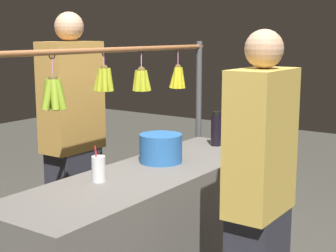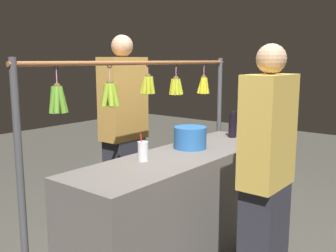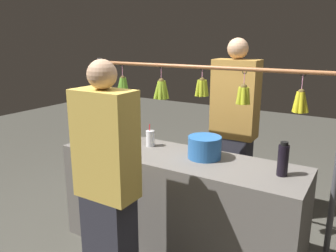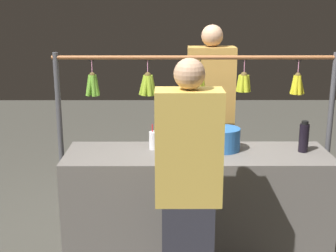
{
  "view_description": "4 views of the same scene",
  "coord_description": "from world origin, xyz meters",
  "px_view_note": "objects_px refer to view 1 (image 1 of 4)",
  "views": [
    {
      "loc": [
        2.25,
        1.68,
        1.6
      ],
      "look_at": [
        -0.17,
        0.0,
        1.07
      ],
      "focal_mm": 54.81,
      "sensor_mm": 36.0,
      "label": 1
    },
    {
      "loc": [
        2.26,
        1.67,
        1.53
      ],
      "look_at": [
        0.17,
        0.0,
        1.07
      ],
      "focal_mm": 41.59,
      "sensor_mm": 36.0,
      "label": 2
    },
    {
      "loc": [
        -1.24,
        2.19,
        1.74
      ],
      "look_at": [
        0.09,
        0.0,
        1.07
      ],
      "focal_mm": 36.25,
      "sensor_mm": 36.0,
      "label": 3
    },
    {
      "loc": [
        0.23,
        3.21,
        1.9
      ],
      "look_at": [
        0.22,
        0.0,
        1.05
      ],
      "focal_mm": 48.52,
      "sensor_mm": 36.0,
      "label": 4
    }
  ],
  "objects_px": {
    "water_bottle": "(216,129)",
    "vendor_person": "(73,145)",
    "customer_person": "(259,206)",
    "drink_cup": "(99,169)",
    "blue_bucket": "(161,148)"
  },
  "relations": [
    {
      "from": "water_bottle",
      "to": "vendor_person",
      "type": "xyz_separation_m",
      "value": [
        0.63,
        -0.75,
        -0.09
      ]
    },
    {
      "from": "customer_person",
      "to": "vendor_person",
      "type": "bearing_deg",
      "value": -100.24
    },
    {
      "from": "water_bottle",
      "to": "vendor_person",
      "type": "bearing_deg",
      "value": -50.15
    },
    {
      "from": "vendor_person",
      "to": "customer_person",
      "type": "distance_m",
      "value": 1.51
    },
    {
      "from": "drink_cup",
      "to": "vendor_person",
      "type": "distance_m",
      "value": 0.84
    },
    {
      "from": "vendor_person",
      "to": "blue_bucket",
      "type": "bearing_deg",
      "value": 92.43
    },
    {
      "from": "water_bottle",
      "to": "customer_person",
      "type": "distance_m",
      "value": 1.17
    },
    {
      "from": "blue_bucket",
      "to": "drink_cup",
      "type": "height_order",
      "value": "drink_cup"
    },
    {
      "from": "blue_bucket",
      "to": "customer_person",
      "type": "relative_size",
      "value": 0.16
    },
    {
      "from": "drink_cup",
      "to": "vendor_person",
      "type": "bearing_deg",
      "value": -125.86
    },
    {
      "from": "vendor_person",
      "to": "customer_person",
      "type": "xyz_separation_m",
      "value": [
        0.27,
        1.49,
        -0.06
      ]
    },
    {
      "from": "water_bottle",
      "to": "vendor_person",
      "type": "height_order",
      "value": "vendor_person"
    },
    {
      "from": "blue_bucket",
      "to": "customer_person",
      "type": "xyz_separation_m",
      "value": [
        0.3,
        0.78,
        -0.12
      ]
    },
    {
      "from": "blue_bucket",
      "to": "vendor_person",
      "type": "bearing_deg",
      "value": -87.57
    },
    {
      "from": "water_bottle",
      "to": "customer_person",
      "type": "xyz_separation_m",
      "value": [
        0.89,
        0.74,
        -0.15
      ]
    }
  ]
}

